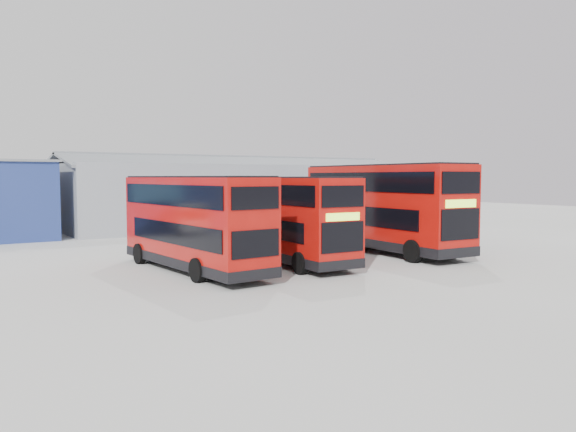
# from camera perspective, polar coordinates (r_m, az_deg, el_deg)

# --- Properties ---
(ground_plane) EXTENTS (120.00, 120.00, 0.00)m
(ground_plane) POSITION_cam_1_polar(r_m,az_deg,el_deg) (28.11, 0.03, -4.28)
(ground_plane) COLOR #ADADA7
(ground_plane) RESTS_ON ground
(maintenance_shed) EXTENTS (30.50, 12.00, 5.89)m
(maintenance_shed) POSITION_cam_1_polar(r_m,az_deg,el_deg) (49.14, -4.86, 2.30)
(maintenance_shed) COLOR #91969E
(maintenance_shed) RESTS_ON ground
(double_decker_left) EXTENTS (2.96, 9.80, 4.09)m
(double_decker_left) POSITION_cam_1_polar(r_m,az_deg,el_deg) (24.33, -9.57, -0.81)
(double_decker_left) COLOR #A60E09
(double_decker_left) RESTS_ON ground
(double_decker_centre) EXTENTS (2.76, 9.70, 4.06)m
(double_decker_centre) POSITION_cam_1_polar(r_m,az_deg,el_deg) (26.56, -0.51, -0.38)
(double_decker_centre) COLOR #A60E09
(double_decker_centre) RESTS_ON ground
(double_decker_right) EXTENTS (3.34, 11.26, 4.70)m
(double_decker_right) POSITION_cam_1_polar(r_m,az_deg,el_deg) (30.69, 9.58, 0.75)
(double_decker_right) COLOR #A60E09
(double_decker_right) RESTS_ON ground
(single_decker_blue) EXTENTS (4.74, 12.04, 3.19)m
(single_decker_blue) POSITION_cam_1_polar(r_m,az_deg,el_deg) (38.20, 7.46, 0.27)
(single_decker_blue) COLOR #0D0F3C
(single_decker_blue) RESTS_ON ground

